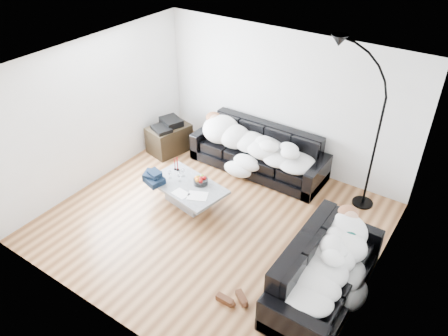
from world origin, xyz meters
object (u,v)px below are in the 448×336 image
Objects in this scene: coffee_table at (188,194)px; wine_glass_b at (170,175)px; wine_glass_c at (179,177)px; av_cabinet at (169,139)px; sleeper_right at (328,258)px; candle_left at (175,164)px; stereo at (168,124)px; sofa_right at (326,270)px; floor_lamp at (376,143)px; shoes at (233,299)px; wine_glass_a at (183,173)px; candle_right at (177,164)px; fruit_bowl at (201,180)px; sleeper_back at (258,142)px; sofa_back at (258,151)px.

wine_glass_b reaches higher than coffee_table.
wine_glass_c is 1.69m from av_cabinet.
sleeper_right is 8.14× the size of candle_left.
stereo is at bearing 131.06° from wine_glass_b.
sofa_right is 0.85× the size of floor_lamp.
wine_glass_b is 0.36× the size of shoes.
candle_right reaches higher than wine_glass_a.
sofa_right reaches higher than stereo.
candle_right reaches higher than candle_left.
fruit_bowl is 0.92× the size of candle_right.
floor_lamp is (3.89, 0.52, 0.60)m from stereo.
sleeper_back is 14.13× the size of wine_glass_a.
sofa_right is at bearing -10.13° from wine_glass_c.
sleeper_back reaches higher than wine_glass_a.
wine_glass_a is at bearing -24.68° from candle_right.
sofa_right is at bearing -61.25° from floor_lamp.
av_cabinet is at bearing -168.90° from sleeper_back.
shoes is at bearing -34.25° from wine_glass_c.
sleeper_right is 4.43m from av_cabinet.
sofa_right reaches higher than fruit_bowl.
wine_glass_a is 1.55m from av_cabinet.
floor_lamp is at bearing 5.28° from sleeper_right.
floor_lamp is (2.33, 1.53, 0.76)m from fruit_bowl.
av_cabinet is at bearing 147.14° from fruit_bowl.
candle_right is (-0.87, -1.32, 0.10)m from sofa_back.
floor_lamp is at bearing 32.07° from wine_glass_c.
candle_right is at bearing 76.36° from sofa_right.
sleeper_right is 1.36× the size of coffee_table.
candle_right reaches higher than wine_glass_c.
fruit_bowl is 0.31× the size of av_cabinet.
wine_glass_a is 3.21m from floor_lamp.
candle_left is at bearing 162.11° from wine_glass_a.
stereo is (-1.17, 1.00, 0.16)m from wine_glass_a.
sleeper_back is 1.92m from av_cabinet.
stereo is (-1.85, -0.41, 0.20)m from sofa_back.
fruit_bowl is (0.18, 0.15, 0.27)m from coffee_table.
fruit_bowl is at bearing 149.71° from shoes.
stereo is at bearing 139.94° from coffee_table.
candle_left is (-0.25, 0.08, 0.03)m from wine_glass_a.
wine_glass_a is at bearing -127.30° from floor_lamp.
shoes is at bearing -36.56° from wine_glass_a.
coffee_table is at bearing -138.65° from fruit_bowl.
fruit_bowl is 0.59m from candle_right.
coffee_table is 0.36m from fruit_bowl.
sofa_back is at bearing 55.27° from candle_left.
wine_glass_a is at bearing -18.26° from stereo.
coffee_table is at bearing -107.12° from sleeper_back.
floor_lamp is at bearing 29.23° from wine_glass_a.
candle_right is at bearing 99.32° from wine_glass_b.
av_cabinet is 0.34m from stereo.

